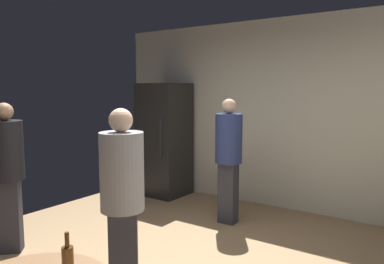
# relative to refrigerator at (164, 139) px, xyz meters

# --- Properties ---
(wall_back) EXTENTS (5.32, 0.06, 2.70)m
(wall_back) POSITION_rel_refrigerator_xyz_m (1.69, 0.43, 0.45)
(wall_back) COLOR beige
(wall_back) RESTS_ON ground_plane
(refrigerator) EXTENTS (0.70, 0.68, 1.80)m
(refrigerator) POSITION_rel_refrigerator_xyz_m (0.00, 0.00, 0.00)
(refrigerator) COLOR black
(refrigerator) RESTS_ON ground_plane
(beer_bottle_brown) EXTENTS (0.06, 0.06, 0.23)m
(beer_bottle_brown) POSITION_rel_refrigerator_xyz_m (2.19, -3.51, -0.08)
(beer_bottle_brown) COLOR #593314
(beer_bottle_brown) RESTS_ON foreground_table
(person_in_black_shirt) EXTENTS (0.48, 0.48, 1.57)m
(person_in_black_shirt) POSITION_rel_refrigerator_xyz_m (0.06, -2.65, 0.02)
(person_in_black_shirt) COLOR #2D2D38
(person_in_black_shirt) RESTS_ON ground_plane
(person_in_gray_shirt) EXTENTS (0.48, 0.48, 1.57)m
(person_in_gray_shirt) POSITION_rel_refrigerator_xyz_m (1.74, -2.66, 0.01)
(person_in_gray_shirt) COLOR #2D2D38
(person_in_gray_shirt) RESTS_ON ground_plane
(person_in_navy_shirt) EXTENTS (0.35, 0.35, 1.59)m
(person_in_navy_shirt) POSITION_rel_refrigerator_xyz_m (1.51, -0.58, 0.03)
(person_in_navy_shirt) COLOR #2D2D38
(person_in_navy_shirt) RESTS_ON ground_plane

